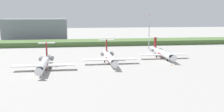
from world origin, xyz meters
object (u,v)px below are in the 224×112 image
(regional_jet_nearest, at_px, (44,63))
(regional_jet_third, at_px, (162,53))
(regional_jet_second, at_px, (109,57))
(antenna_mast, at_px, (149,35))
(safety_cone_front_marker, at_px, (172,65))

(regional_jet_nearest, height_order, regional_jet_third, same)
(regional_jet_second, bearing_deg, regional_jet_nearest, -161.30)
(regional_jet_third, relative_size, antenna_mast, 1.55)
(regional_jet_second, relative_size, regional_jet_third, 1.00)
(regional_jet_second, distance_m, regional_jet_third, 27.71)
(antenna_mast, height_order, safety_cone_front_marker, antenna_mast)
(regional_jet_second, relative_size, safety_cone_front_marker, 56.36)
(regional_jet_nearest, bearing_deg, regional_jet_third, 18.93)
(safety_cone_front_marker, bearing_deg, antenna_mast, 84.38)
(regional_jet_second, distance_m, safety_cone_front_marker, 25.95)
(regional_jet_third, height_order, safety_cone_front_marker, regional_jet_third)
(regional_jet_second, height_order, antenna_mast, antenna_mast)
(regional_jet_third, relative_size, safety_cone_front_marker, 56.36)
(regional_jet_third, bearing_deg, safety_cone_front_marker, -96.29)
(antenna_mast, relative_size, safety_cone_front_marker, 36.31)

